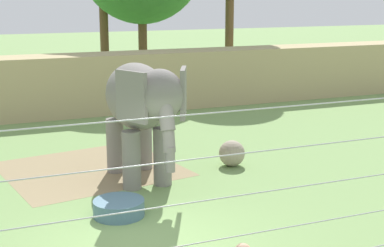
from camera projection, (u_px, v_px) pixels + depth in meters
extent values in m
plane|color=#759956|center=(145.00, 240.00, 11.08)|extent=(120.00, 120.00, 0.00)
cube|color=#937F5B|center=(91.00, 169.00, 15.57)|extent=(5.05, 4.75, 0.01)
cube|color=tan|center=(45.00, 87.00, 21.97)|extent=(36.00, 1.80, 2.33)
cylinder|color=gray|center=(162.00, 156.00, 14.17)|extent=(0.45, 0.45, 1.45)
cylinder|color=gray|center=(132.00, 160.00, 13.87)|extent=(0.45, 0.45, 1.45)
cylinder|color=gray|center=(144.00, 142.00, 15.49)|extent=(0.45, 0.45, 1.45)
cylinder|color=gray|center=(115.00, 145.00, 15.19)|extent=(0.45, 0.45, 1.45)
ellipsoid|color=gray|center=(137.00, 96.00, 14.36)|extent=(1.47, 2.70, 1.65)
ellipsoid|color=gray|center=(159.00, 95.00, 12.79)|extent=(1.14, 1.03, 1.19)
cube|color=gray|center=(183.00, 93.00, 13.12)|extent=(0.48, 0.89, 1.14)
cube|color=gray|center=(131.00, 97.00, 12.64)|extent=(0.49, 0.88, 1.14)
cylinder|color=gray|center=(167.00, 118.00, 12.48)|extent=(0.33, 0.51, 0.65)
cylinder|color=gray|center=(169.00, 139.00, 12.47)|extent=(0.27, 0.37, 0.61)
cylinder|color=gray|center=(170.00, 159.00, 12.49)|extent=(0.21, 0.21, 0.57)
cylinder|color=gray|center=(120.00, 91.00, 15.73)|extent=(0.11, 0.31, 0.82)
sphere|color=gray|center=(232.00, 153.00, 15.78)|extent=(0.72, 0.72, 0.72)
cylinder|color=#B7B7BC|center=(206.00, 242.00, 8.19)|extent=(12.67, 0.02, 0.02)
cylinder|color=#B7B7BC|center=(206.00, 200.00, 8.05)|extent=(12.67, 0.02, 0.02)
cylinder|color=#B7B7BC|center=(206.00, 158.00, 7.91)|extent=(12.67, 0.02, 0.02)
cylinder|color=#B7B7BC|center=(207.00, 113.00, 7.77)|extent=(12.67, 0.02, 0.02)
cylinder|color=slate|center=(119.00, 208.00, 12.28)|extent=(1.10, 1.10, 0.35)
cylinder|color=#38607A|center=(119.00, 201.00, 12.25)|extent=(1.01, 1.01, 0.02)
cylinder|color=brown|center=(104.00, 25.00, 29.22)|extent=(0.44, 0.44, 6.15)
cylinder|color=brown|center=(143.00, 49.00, 28.85)|extent=(0.44, 0.44, 3.78)
cylinder|color=brown|center=(229.00, 23.00, 29.82)|extent=(0.44, 0.44, 6.26)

